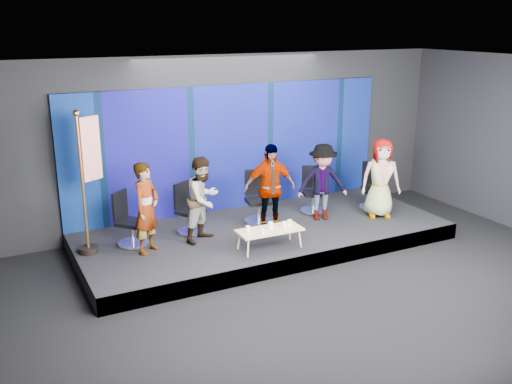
# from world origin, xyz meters

# --- Properties ---
(ground) EXTENTS (10.00, 10.00, 0.00)m
(ground) POSITION_xyz_m (0.00, 0.00, 0.00)
(ground) COLOR black
(ground) RESTS_ON ground
(room_walls) EXTENTS (10.02, 8.02, 3.51)m
(room_walls) POSITION_xyz_m (0.00, 0.00, 2.43)
(room_walls) COLOR black
(room_walls) RESTS_ON ground
(riser) EXTENTS (7.00, 3.00, 0.30)m
(riser) POSITION_xyz_m (0.00, 2.50, 0.15)
(riser) COLOR black
(riser) RESTS_ON ground
(backdrop) EXTENTS (7.00, 0.08, 2.60)m
(backdrop) POSITION_xyz_m (0.00, 3.95, 1.60)
(backdrop) COLOR navy
(backdrop) RESTS_ON riser
(chair_a) EXTENTS (0.78, 0.78, 0.98)m
(chair_a) POSITION_xyz_m (-2.51, 2.83, 0.62)
(chair_a) COLOR silver
(chair_a) RESTS_ON riser
(panelist_a) EXTENTS (0.69, 0.67, 1.59)m
(panelist_a) POSITION_xyz_m (-2.31, 2.37, 1.09)
(panelist_a) COLOR black
(panelist_a) RESTS_ON riser
(chair_b) EXTENTS (0.73, 0.73, 0.96)m
(chair_b) POSITION_xyz_m (-1.35, 2.95, 0.61)
(chair_b) COLOR silver
(chair_b) RESTS_ON riser
(panelist_b) EXTENTS (0.94, 0.88, 1.55)m
(panelist_b) POSITION_xyz_m (-1.24, 2.47, 1.07)
(panelist_b) COLOR black
(panelist_b) RESTS_ON riser
(chair_c) EXTENTS (0.68, 0.68, 1.03)m
(chair_c) POSITION_xyz_m (0.07, 2.88, 0.64)
(chair_c) COLOR silver
(chair_c) RESTS_ON riser
(panelist_c) EXTENTS (1.04, 0.59, 1.67)m
(panelist_c) POSITION_xyz_m (0.06, 2.38, 1.14)
(panelist_c) COLOR black
(panelist_c) RESTS_ON riser
(chair_d) EXTENTS (0.67, 0.67, 0.95)m
(chair_d) POSITION_xyz_m (1.39, 2.95, 0.61)
(chair_d) COLOR silver
(chair_d) RESTS_ON riser
(panelist_d) EXTENTS (1.12, 0.84, 1.54)m
(panelist_d) POSITION_xyz_m (1.29, 2.46, 1.07)
(panelist_d) COLOR black
(panelist_d) RESTS_ON riser
(chair_e) EXTENTS (0.74, 0.74, 0.99)m
(chair_e) POSITION_xyz_m (2.62, 2.55, 0.63)
(chair_e) COLOR silver
(chair_e) RESTS_ON riser
(panelist_e) EXTENTS (0.93, 0.79, 1.60)m
(panelist_e) POSITION_xyz_m (2.43, 2.09, 1.10)
(panelist_e) COLOR black
(panelist_e) RESTS_ON riser
(coffee_table) EXTENTS (1.16, 0.51, 0.35)m
(coffee_table) POSITION_xyz_m (-0.37, 1.57, 0.62)
(coffee_table) COLOR tan
(coffee_table) RESTS_ON riser
(mug_a) EXTENTS (0.08, 0.08, 0.09)m
(mug_a) POSITION_xyz_m (-0.75, 1.65, 0.70)
(mug_a) COLOR white
(mug_a) RESTS_ON coffee_table
(mug_b) EXTENTS (0.07, 0.07, 0.08)m
(mug_b) POSITION_xyz_m (-0.57, 1.45, 0.70)
(mug_b) COLOR white
(mug_b) RESTS_ON coffee_table
(mug_c) EXTENTS (0.09, 0.09, 0.11)m
(mug_c) POSITION_xyz_m (-0.32, 1.62, 0.71)
(mug_c) COLOR white
(mug_c) RESTS_ON coffee_table
(mug_d) EXTENTS (0.08, 0.08, 0.09)m
(mug_d) POSITION_xyz_m (-0.08, 1.56, 0.70)
(mug_d) COLOR white
(mug_d) RESTS_ON coffee_table
(mug_e) EXTENTS (0.08, 0.08, 0.10)m
(mug_e) POSITION_xyz_m (0.04, 1.59, 0.70)
(mug_e) COLOR white
(mug_e) RESTS_ON coffee_table
(flag_stand) EXTENTS (0.54, 0.37, 2.47)m
(flag_stand) POSITION_xyz_m (-3.14, 2.85, 1.61)
(flag_stand) COLOR black
(flag_stand) RESTS_ON riser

